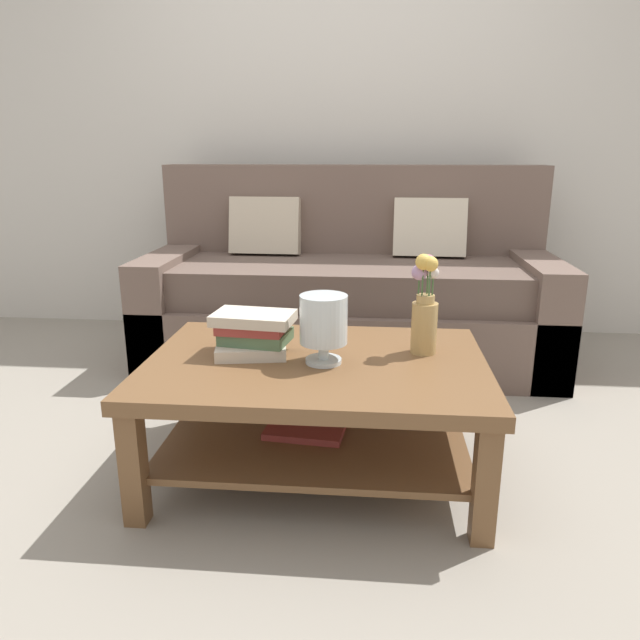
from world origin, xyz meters
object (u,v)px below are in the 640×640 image
at_px(book_stack_main, 253,333).
at_px(coffee_table, 316,390).
at_px(flower_pitcher, 425,310).
at_px(glass_hurricane_vase, 324,322).
at_px(couch, 349,294).

bearing_deg(book_stack_main, coffee_table, -10.06).
bearing_deg(flower_pitcher, book_stack_main, -173.68).
distance_m(book_stack_main, flower_pitcher, 0.61).
xyz_separation_m(book_stack_main, glass_hurricane_vase, (0.26, -0.07, 0.07)).
bearing_deg(glass_hurricane_vase, coffee_table, 134.70).
height_order(coffee_table, book_stack_main, book_stack_main).
distance_m(coffee_table, flower_pitcher, 0.48).
relative_size(coffee_table, glass_hurricane_vase, 4.96).
bearing_deg(flower_pitcher, couch, 104.92).
xyz_separation_m(couch, glass_hurricane_vase, (-0.03, -1.31, 0.22)).
bearing_deg(couch, coffee_table, -92.78).
bearing_deg(coffee_table, glass_hurricane_vase, -45.30).
relative_size(couch, glass_hurricane_vase, 9.22).
bearing_deg(glass_hurricane_vase, book_stack_main, 164.76).
xyz_separation_m(coffee_table, glass_hurricane_vase, (0.03, -0.03, 0.26)).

